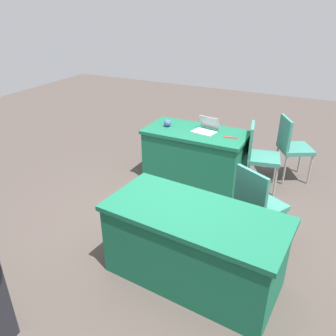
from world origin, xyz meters
The scene contains 9 objects.
ground_plane centered at (0.00, 0.00, 0.00)m, with size 14.40×14.40×0.00m, color #4C423D.
table_foreground centered at (0.45, -1.47, 0.39)m, with size 1.50×0.79×0.78m.
table_mid_left centered at (-0.32, 0.48, 0.39)m, with size 1.75×0.94×0.78m.
chair_near_front centered at (-0.83, -2.09, 0.57)m, with size 0.60×0.60×0.98m.
chair_tucked_right centered at (-0.46, -1.61, 0.55)m, with size 0.52×0.52×0.96m.
chair_by_pillar centered at (-0.73, -0.31, 0.55)m, with size 0.60×0.60×0.95m.
laptop_silver centered at (0.32, -1.50, 0.82)m, with size 0.37×0.35×0.21m.
yarn_ball centered at (0.91, -1.46, 0.83)m, with size 0.11×0.11×0.11m, color #3F5999.
scissors_red centered at (-0.08, -1.43, 0.78)m, with size 0.18×0.04×0.01m, color red.
Camera 1 is at (-1.23, 2.89, 2.51)m, focal length 36.33 mm.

